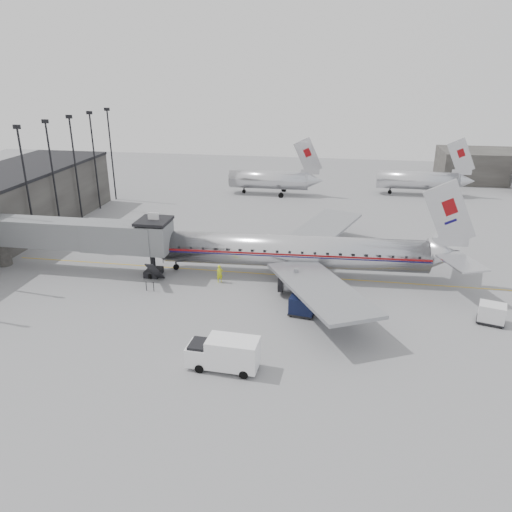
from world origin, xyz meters
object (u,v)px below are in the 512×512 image
(baggage_cart_white, at_px, (492,313))
(ramp_worker, at_px, (220,274))
(service_van, at_px, (224,353))
(baggage_cart_navy, at_px, (302,305))
(airliner, at_px, (301,252))

(baggage_cart_white, bearing_deg, ramp_worker, -174.17)
(service_van, height_order, baggage_cart_navy, service_van)
(service_van, bearing_deg, baggage_cart_navy, 64.88)
(airliner, distance_m, service_van, 19.46)
(baggage_cart_navy, xyz_separation_m, baggage_cart_white, (16.99, 1.32, -0.00))
(airliner, height_order, baggage_cart_white, airliner)
(service_van, bearing_deg, ramp_worker, 107.68)
(baggage_cart_navy, height_order, ramp_worker, ramp_worker)
(airliner, bearing_deg, ramp_worker, -161.74)
(service_van, relative_size, baggage_cart_navy, 2.15)
(airliner, height_order, baggage_cart_navy, airliner)
(airliner, relative_size, baggage_cart_white, 12.99)
(airliner, relative_size, baggage_cart_navy, 13.67)
(airliner, bearing_deg, service_van, -105.19)
(service_van, height_order, ramp_worker, service_van)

